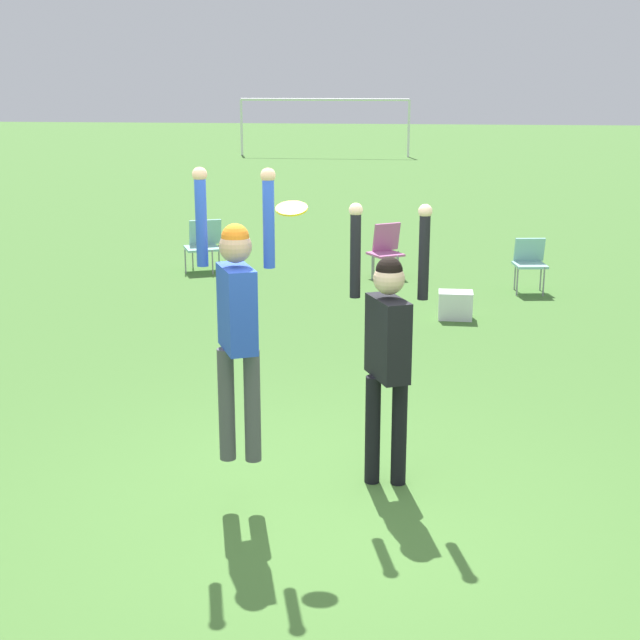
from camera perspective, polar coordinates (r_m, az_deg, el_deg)
ground_plane at (r=6.81m, az=-0.29°, el=-11.73°), size 120.00×120.00×0.00m
person_jumping at (r=6.32m, az=-5.33°, el=0.62°), size 0.58×0.47×2.14m
person_defending at (r=6.75m, az=4.36°, el=-1.23°), size 0.61×0.50×2.21m
frisbee at (r=6.29m, az=-1.83°, el=7.15°), size 0.23×0.22×0.08m
camping_chair_0 at (r=14.38m, az=4.24°, el=4.70°), size 0.64×0.71×0.85m
camping_chair_1 at (r=14.99m, az=-7.47°, el=4.98°), size 0.71×0.76×0.83m
camping_chair_4 at (r=13.65m, az=13.27°, el=3.78°), size 0.51×0.55×0.80m
cooler_box at (r=11.97m, az=8.66°, el=0.95°), size 0.45×0.33×0.37m
soccer_goal at (r=37.78m, az=0.27°, el=13.24°), size 7.10×0.10×2.35m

